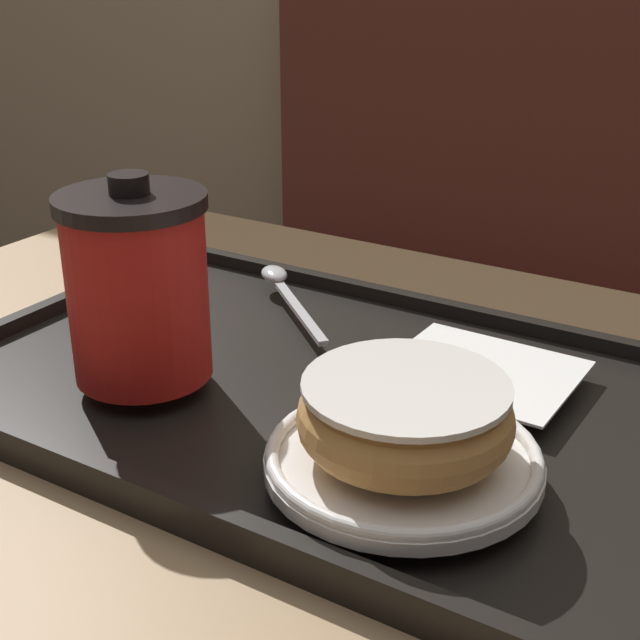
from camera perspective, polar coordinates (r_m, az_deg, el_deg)
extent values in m
cube|color=brown|center=(1.55, 17.69, -9.76)|extent=(1.44, 0.44, 0.45)
cube|color=tan|center=(0.63, -1.89, -7.06)|extent=(0.92, 0.71, 0.03)
cube|color=black|center=(0.63, 0.00, -4.81)|extent=(0.54, 0.35, 0.01)
cube|color=black|center=(0.51, -10.00, -11.06)|extent=(0.54, 0.01, 0.01)
cube|color=black|center=(0.76, 6.61, 1.08)|extent=(0.54, 0.01, 0.01)
cube|color=black|center=(0.79, -16.46, 0.94)|extent=(0.01, 0.35, 0.01)
cube|color=white|center=(0.64, 10.32, -3.17)|extent=(0.13, 0.11, 0.00)
cylinder|color=red|center=(0.61, -11.55, 1.64)|extent=(0.09, 0.09, 0.12)
cylinder|color=black|center=(0.59, -12.05, 7.43)|extent=(0.10, 0.10, 0.01)
cylinder|color=black|center=(0.59, -12.15, 8.52)|extent=(0.03, 0.03, 0.01)
cylinder|color=white|center=(0.52, 5.33, -9.07)|extent=(0.16, 0.16, 0.01)
torus|color=white|center=(0.52, 5.36, -8.51)|extent=(0.16, 0.16, 0.01)
torus|color=tan|center=(0.50, 5.45, -6.26)|extent=(0.12, 0.12, 0.04)
cylinder|color=white|center=(0.49, 5.54, -4.21)|extent=(0.12, 0.12, 0.00)
ellipsoid|color=silver|center=(0.79, -2.95, 2.97)|extent=(0.04, 0.04, 0.01)
cube|color=silver|center=(0.72, -1.30, 0.53)|extent=(0.10, 0.09, 0.00)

